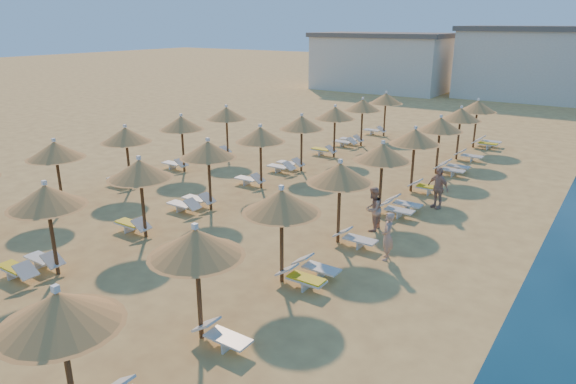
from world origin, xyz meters
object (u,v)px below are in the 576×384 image
Objects in this scene: beachgoer_a at (387,236)px; beachgoer_c at (438,188)px; parasol_row_east at (340,174)px; beachgoer_b at (373,209)px; parasol_row_west at (208,151)px.

beachgoer_c is at bearing 164.38° from beachgoer_a.
parasol_row_east is 2.71m from beachgoer_a.
parasol_row_east is at bearing -19.52° from beachgoer_b.
beachgoer_c is (1.24, 3.87, 0.05)m from beachgoer_b.
beachgoer_a is 5.96m from beachgoer_c.
beachgoer_a is 0.98× the size of beachgoer_b.
parasol_row_west is (-6.22, 0.00, 0.00)m from parasol_row_east.
parasol_row_east is 6.14m from beachgoer_c.
beachgoer_b is at bearing 14.58° from parasol_row_west.
parasol_row_west is at bearing -77.90° from beachgoer_b.
beachgoer_a is 0.92× the size of beachgoer_c.
parasol_row_east is 21.06× the size of beachgoer_c.
parasol_row_west is at bearing -110.48° from beachgoer_a.
beachgoer_a is at bearing -9.11° from parasol_row_east.
beachgoer_a is at bearing -2.27° from parasol_row_west.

